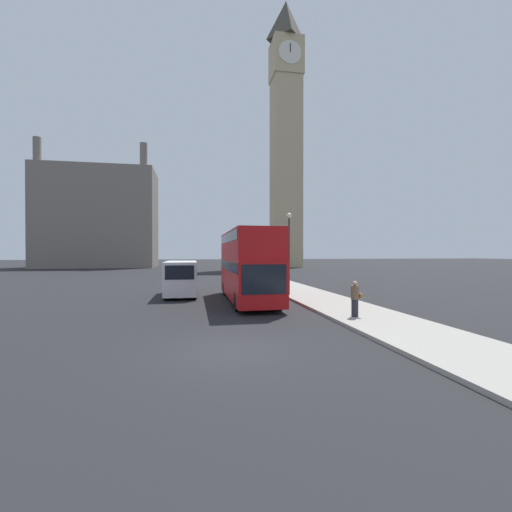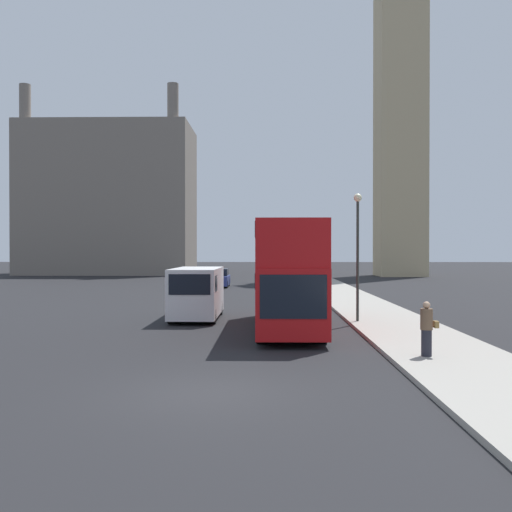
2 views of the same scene
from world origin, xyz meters
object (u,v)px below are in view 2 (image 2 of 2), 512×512
clock_tower (400,49)px  white_van (197,292)px  red_double_decker_bus (288,271)px  parked_sedan (219,279)px  pedestrian (427,329)px  street_lamp (358,237)px

clock_tower → white_van: 57.74m
clock_tower → red_double_decker_bus: 58.69m
white_van → parked_sedan: 24.05m
clock_tower → parked_sedan: bearing=-133.7°
pedestrian → street_lamp: street_lamp is taller
red_double_decker_bus → parked_sedan: size_ratio=2.31×
clock_tower → street_lamp: clock_tower is taller
white_van → red_double_decker_bus: bearing=-38.9°
clock_tower → street_lamp: bearing=-105.2°
clock_tower → red_double_decker_bus: (-16.17, -49.74, -26.64)m
pedestrian → parked_sedan: bearing=104.9°
street_lamp → clock_tower: bearing=74.8°
white_van → pedestrian: 12.91m
red_double_decker_bus → white_van: bearing=141.1°
white_van → street_lamp: (7.34, -1.71, 2.55)m
pedestrian → clock_tower: bearing=77.7°
clock_tower → red_double_decker_bus: size_ratio=5.60×
red_double_decker_bus → pedestrian: red_double_decker_bus is taller
street_lamp → parked_sedan: bearing=108.0°
red_double_decker_bus → white_van: size_ratio=1.90×
street_lamp → parked_sedan: (-8.34, 25.73, -3.12)m
street_lamp → white_van: bearing=166.9°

